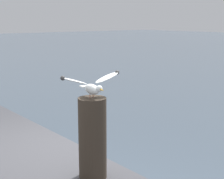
# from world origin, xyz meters

# --- Properties ---
(mooring_post) EXTENTS (0.28, 0.28, 0.83)m
(mooring_post) POSITION_xyz_m (0.80, -0.41, 1.52)
(mooring_post) COLOR #382D23
(mooring_post) RESTS_ON harbor_quay
(seagull) EXTENTS (0.39, 0.65, 0.24)m
(seagull) POSITION_xyz_m (0.81, -0.41, 2.06)
(seagull) COLOR #C67660
(seagull) RESTS_ON mooring_post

